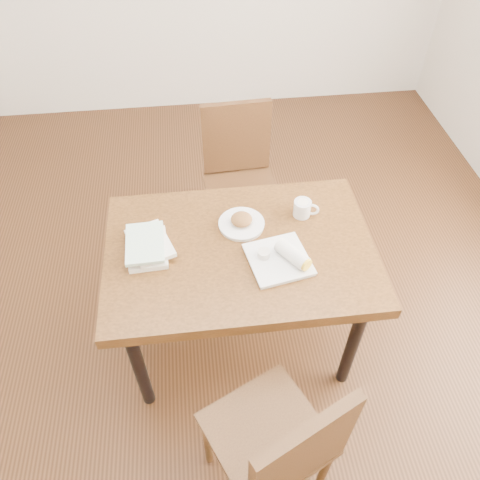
{
  "coord_description": "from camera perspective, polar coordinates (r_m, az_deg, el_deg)",
  "views": [
    {
      "loc": [
        -0.17,
        -1.39,
        2.31
      ],
      "look_at": [
        0.0,
        0.0,
        0.8
      ],
      "focal_mm": 35.0,
      "sensor_mm": 36.0,
      "label": 1
    }
  ],
  "objects": [
    {
      "name": "plate_scone",
      "position": [
        2.18,
        0.19,
        2.17
      ],
      "size": [
        0.22,
        0.22,
        0.07
      ],
      "color": "white",
      "rests_on": "table"
    },
    {
      "name": "ground",
      "position": [
        2.71,
        0.0,
        -11.66
      ],
      "size": [
        4.0,
        5.0,
        0.01
      ],
      "primitive_type": "cube",
      "color": "#472814",
      "rests_on": "ground"
    },
    {
      "name": "plate_burrito",
      "position": [
        2.03,
        5.23,
        -2.18
      ],
      "size": [
        0.3,
        0.3,
        0.09
      ],
      "color": "white",
      "rests_on": "table"
    },
    {
      "name": "chair_near",
      "position": [
        1.87,
        4.96,
        -23.65
      ],
      "size": [
        0.56,
        0.56,
        0.95
      ],
      "color": "#492E15",
      "rests_on": "ground"
    },
    {
      "name": "room_walls",
      "position": [
        1.56,
        0.0,
        21.26
      ],
      "size": [
        4.02,
        5.02,
        2.8
      ],
      "color": "silver",
      "rests_on": "ground"
    },
    {
      "name": "table",
      "position": [
        2.16,
        0.0,
        -2.4
      ],
      "size": [
        1.21,
        0.83,
        0.75
      ],
      "color": "brown",
      "rests_on": "ground"
    },
    {
      "name": "coffee_mug",
      "position": [
        2.24,
        7.69,
        3.88
      ],
      "size": [
        0.12,
        0.08,
        0.08
      ],
      "color": "white",
      "rests_on": "table"
    },
    {
      "name": "chair_far",
      "position": [
        2.8,
        -0.08,
        8.12
      ],
      "size": [
        0.44,
        0.44,
        0.95
      ],
      "color": "#482C14",
      "rests_on": "ground"
    },
    {
      "name": "book_stack",
      "position": [
        2.11,
        -11.18,
        -0.65
      ],
      "size": [
        0.23,
        0.28,
        0.07
      ],
      "color": "white",
      "rests_on": "table"
    }
  ]
}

